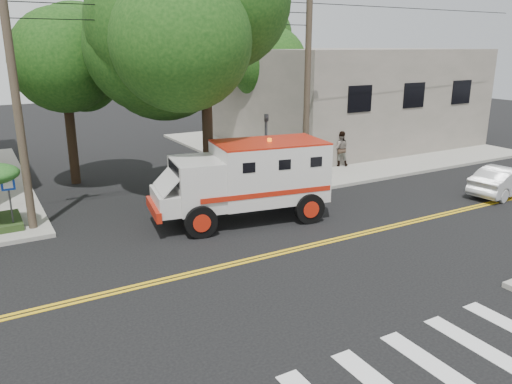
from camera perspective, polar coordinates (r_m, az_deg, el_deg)
ground at (r=15.58m, az=-0.31°, el=-7.70°), size 100.00×100.00×0.00m
sidewalk_ne at (r=33.61m, az=8.43°, el=5.46°), size 17.00×17.00×0.15m
building_right at (r=34.50m, az=10.13°, el=10.83°), size 14.00×12.00×6.00m
utility_pole_left at (r=18.52m, az=-25.68°, el=9.04°), size 0.28×0.28×9.00m
utility_pole_right at (r=22.93m, az=5.87°, el=11.67°), size 0.28×0.28×9.00m
tree_main at (r=20.64m, az=-4.38°, el=18.69°), size 6.08×5.70×9.85m
tree_left at (r=24.55m, az=-20.31°, el=13.96°), size 4.48×4.20×7.70m
tree_right at (r=32.30m, az=-0.48°, el=15.94°), size 4.80×4.50×8.20m
traffic_signal at (r=21.38m, az=1.14°, el=5.25°), size 0.15×0.18×3.60m
accessibility_sign at (r=19.23m, az=-26.34°, el=-0.40°), size 0.45×0.10×2.02m
armored_truck at (r=18.52m, az=-0.89°, el=1.77°), size 6.78×3.45×2.96m
parked_sedan at (r=24.52m, az=26.57°, el=1.17°), size 4.07×1.85×1.30m
pedestrian_a at (r=22.49m, az=4.99°, el=2.36°), size 0.65×0.52×1.56m
pedestrian_b at (r=27.02m, az=9.60°, el=4.92°), size 1.14×1.06×1.87m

